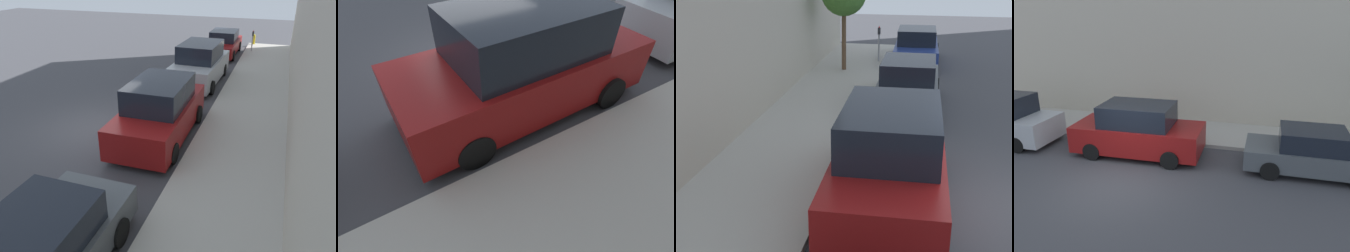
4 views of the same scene
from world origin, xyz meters
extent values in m
plane|color=#424247|center=(0.00, 0.00, 0.00)|extent=(60.00, 60.00, 0.00)
cube|color=#B2ADA3|center=(4.96, 0.00, 0.07)|extent=(2.91, 32.00, 0.15)
cube|color=maroon|center=(2.31, 0.17, 0.70)|extent=(2.06, 4.84, 0.96)
cube|color=black|center=(2.31, 0.17, 1.58)|extent=(1.78, 2.64, 0.80)
cylinder|color=black|center=(1.38, 1.66, 0.33)|extent=(0.22, 0.65, 0.65)
cylinder|color=black|center=(3.24, 1.66, 0.33)|extent=(0.22, 0.65, 0.65)
cylinder|color=black|center=(1.38, -1.32, 0.33)|extent=(0.22, 0.65, 0.65)
cylinder|color=black|center=(3.24, -1.32, 0.33)|extent=(0.22, 0.65, 0.65)
cylinder|color=black|center=(1.23, 4.75, 0.32)|extent=(0.22, 0.64, 0.64)
camera|label=1|loc=(5.81, -9.17, 5.24)|focal=35.00mm
camera|label=2|loc=(5.81, -2.30, 3.45)|focal=28.00mm
camera|label=3|loc=(1.70, 8.08, 4.52)|focal=50.00mm
camera|label=4|loc=(-8.42, -4.33, 5.21)|focal=35.00mm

